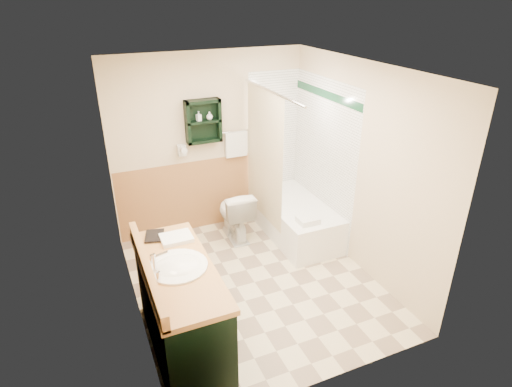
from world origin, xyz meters
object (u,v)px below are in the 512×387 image
object	(u,v)px
toilet	(234,214)
vanity_book	(144,227)
vanity	(181,309)
soap_bottle_b	(210,116)
soap_bottle_a	(199,119)
bathtub	(294,218)
wall_shelf	(203,121)
hair_dryer	(182,150)

from	to	relation	value
toilet	vanity_book	world-z (taller)	vanity_book
vanity	soap_bottle_b	bearing A→B (deg)	64.44
soap_bottle_a	soap_bottle_b	bearing A→B (deg)	0.00
vanity	soap_bottle_b	size ratio (longest dim) A/B	14.31
bathtub	soap_bottle_b	size ratio (longest dim) A/B	14.87
soap_bottle_a	soap_bottle_b	distance (m)	0.14
toilet	vanity_book	size ratio (longest dim) A/B	3.01
wall_shelf	vanity_book	xyz separation A→B (m)	(-1.06, -1.46, -0.52)
hair_dryer	soap_bottle_b	bearing A→B (deg)	-4.47
bathtub	soap_bottle_a	world-z (taller)	soap_bottle_a
hair_dryer	toilet	xyz separation A→B (m)	(0.56, -0.39, -0.85)
bathtub	vanity_book	size ratio (longest dim) A/B	6.40
soap_bottle_b	soap_bottle_a	bearing A→B (deg)	180.00
toilet	soap_bottle_a	xyz separation A→B (m)	(-0.31, 0.36, 1.25)
vanity	bathtub	xyz separation A→B (m)	(1.92, 1.43, -0.22)
hair_dryer	bathtub	distance (m)	1.76
vanity	bathtub	size ratio (longest dim) A/B	0.96
bathtub	wall_shelf	bearing A→B (deg)	148.95
hair_dryer	vanity	size ratio (longest dim) A/B	0.17
vanity_book	soap_bottle_a	bearing A→B (deg)	70.51
wall_shelf	toilet	bearing A→B (deg)	-54.77
vanity_book	soap_bottle_b	world-z (taller)	soap_bottle_b
wall_shelf	soap_bottle_b	bearing A→B (deg)	-3.42
soap_bottle_a	toilet	bearing A→B (deg)	-48.73
soap_bottle_b	vanity_book	bearing A→B (deg)	-128.14
hair_dryer	bathtub	size ratio (longest dim) A/B	0.16
soap_bottle_a	soap_bottle_b	size ratio (longest dim) A/B	1.19
hair_dryer	vanity	distance (m)	2.28
soap_bottle_a	hair_dryer	bearing A→B (deg)	172.94
hair_dryer	vanity	world-z (taller)	hair_dryer
vanity	soap_bottle_b	world-z (taller)	soap_bottle_b
vanity	vanity_book	size ratio (longest dim) A/B	6.16
wall_shelf	toilet	size ratio (longest dim) A/B	0.78
hair_dryer	vanity_book	distance (m)	1.68
wall_shelf	soap_bottle_b	world-z (taller)	wall_shelf
wall_shelf	bathtub	size ratio (longest dim) A/B	0.37
hair_dryer	toilet	bearing A→B (deg)	-34.84
bathtub	toilet	distance (m)	0.82
hair_dryer	soap_bottle_a	world-z (taller)	soap_bottle_a
toilet	soap_bottle_b	xyz separation A→B (m)	(-0.17, 0.36, 1.26)
hair_dryer	vanity_book	xyz separation A→B (m)	(-0.76, -1.49, -0.17)
vanity_book	bathtub	bearing A→B (deg)	37.09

